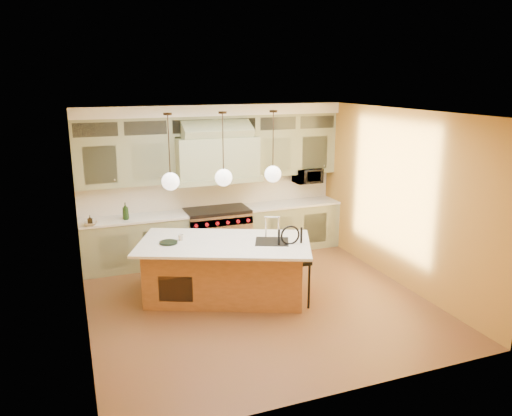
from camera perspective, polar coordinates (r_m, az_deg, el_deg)
name	(u,v)px	position (r m, az deg, el deg)	size (l,w,h in m)	color
floor	(257,301)	(7.89, 0.14, -10.62)	(5.00, 5.00, 0.00)	brown
ceiling	(257,112)	(7.15, 0.15, 10.91)	(5.00, 5.00, 0.00)	white
wall_back	(211,180)	(9.70, -5.15, 3.20)	(5.00, 5.00, 0.00)	#B88432
wall_front	(344,270)	(5.24, 10.02, -7.04)	(5.00, 5.00, 0.00)	#B88432
wall_left	(79,229)	(6.93, -19.56, -2.27)	(5.00, 5.00, 0.00)	#B88432
wall_right	(398,197)	(8.57, 15.95, 1.17)	(5.00, 5.00, 0.00)	#B88432
back_cabinetry	(215,184)	(9.45, -4.70, 2.78)	(5.00, 0.77, 2.90)	gray
range	(217,233)	(9.61, -4.44, -2.84)	(1.20, 0.74, 0.96)	silver
kitchen_island	(225,268)	(7.90, -3.51, -6.89)	(2.95, 2.30, 1.35)	brown
counter_stool	(293,261)	(7.56, 4.26, -6.08)	(0.46, 0.46, 1.21)	black
microwave	(307,176)	(10.16, 5.90, 3.71)	(0.54, 0.37, 0.30)	black
oil_bottle_a	(126,211)	(9.07, -14.69, -0.36)	(0.12, 0.12, 0.30)	#193313
oil_bottle_b	(90,220)	(8.90, -18.44, -1.35)	(0.08, 0.08, 0.18)	black
fruit_bowl	(90,224)	(8.92, -18.41, -1.70)	(0.25, 0.25, 0.06)	silver
cup	(181,237)	(7.84, -8.56, -3.35)	(0.09, 0.09, 0.09)	silver
pendant_left	(170,179)	(7.30, -9.75, 3.24)	(0.26, 0.26, 1.11)	#2D2319
pendant_center	(224,176)	(7.49, -3.73, 3.71)	(0.26, 0.26, 1.11)	#2D2319
pendant_right	(273,172)	(7.75, 1.94, 4.11)	(0.26, 0.26, 1.11)	#2D2319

